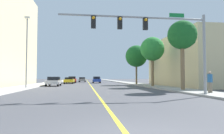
% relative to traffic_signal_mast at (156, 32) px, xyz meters
% --- Properties ---
extents(ground, '(192.00, 192.00, 0.00)m').
position_rel_traffic_signal_mast_xyz_m(ground, '(-3.89, 32.81, -4.51)').
color(ground, '#47474C').
extents(sidewalk_left, '(2.93, 168.00, 0.15)m').
position_rel_traffic_signal_mast_xyz_m(sidewalk_left, '(-12.49, 32.81, -4.44)').
color(sidewalk_left, beige).
rests_on(sidewalk_left, ground).
extents(sidewalk_right, '(2.93, 168.00, 0.15)m').
position_rel_traffic_signal_mast_xyz_m(sidewalk_right, '(4.70, 32.81, -4.44)').
color(sidewalk_right, '#9E9B93').
rests_on(sidewalk_right, ground).
extents(lane_marking_center, '(0.16, 144.00, 0.01)m').
position_rel_traffic_signal_mast_xyz_m(lane_marking_center, '(-3.89, 32.81, -4.51)').
color(lane_marking_center, yellow).
rests_on(lane_marking_center, ground).
extents(building_right_near, '(10.28, 17.11, 7.40)m').
position_rel_traffic_signal_mast_xyz_m(building_right_near, '(12.40, 15.52, -0.81)').
color(building_right_near, beige).
rests_on(building_right_near, ground).
extents(traffic_signal_mast, '(10.38, 0.36, 5.75)m').
position_rel_traffic_signal_mast_xyz_m(traffic_signal_mast, '(0.00, 0.00, 0.00)').
color(traffic_signal_mast, gray).
rests_on(traffic_signal_mast, sidewalk_right).
extents(street_lamp, '(0.56, 0.28, 8.24)m').
position_rel_traffic_signal_mast_xyz_m(street_lamp, '(-11.52, 10.98, 0.18)').
color(street_lamp, gray).
rests_on(street_lamp, sidewalk_left).
extents(palm_near, '(2.81, 2.81, 6.73)m').
position_rel_traffic_signal_mast_xyz_m(palm_near, '(4.51, 5.10, 0.87)').
color(palm_near, brown).
rests_on(palm_near, sidewalk_right).
extents(palm_mid, '(3.24, 3.24, 6.67)m').
position_rel_traffic_signal_mast_xyz_m(palm_mid, '(4.25, 13.17, 0.62)').
color(palm_mid, brown).
rests_on(palm_mid, sidewalk_right).
extents(palm_far, '(3.79, 3.79, 6.76)m').
position_rel_traffic_signal_mast_xyz_m(palm_far, '(4.09, 21.25, 0.48)').
color(palm_far, brown).
rests_on(palm_far, sidewalk_right).
extents(car_silver, '(1.94, 3.89, 1.41)m').
position_rel_traffic_signal_mast_xyz_m(car_silver, '(-9.49, 18.25, -3.78)').
color(car_silver, '#BCBCC1').
rests_on(car_silver, ground).
extents(car_red, '(1.83, 3.92, 1.50)m').
position_rel_traffic_signal_mast_xyz_m(car_red, '(-7.75, 35.85, -3.74)').
color(car_red, red).
rests_on(car_red, ground).
extents(car_yellow, '(2.04, 4.26, 1.29)m').
position_rel_traffic_signal_mast_xyz_m(car_yellow, '(-7.97, 29.63, -3.83)').
color(car_yellow, gold).
rests_on(car_yellow, ground).
extents(car_blue, '(1.74, 4.34, 1.47)m').
position_rel_traffic_signal_mast_xyz_m(car_blue, '(-2.20, 32.78, -3.77)').
color(car_blue, '#1E389E').
rests_on(car_blue, ground).
extents(car_gray, '(1.94, 4.62, 1.30)m').
position_rel_traffic_signal_mast_xyz_m(car_gray, '(-5.46, 42.96, -3.81)').
color(car_gray, slate).
rests_on(car_gray, ground).
extents(pedestrian, '(0.38, 0.38, 1.67)m').
position_rel_traffic_signal_mast_xyz_m(pedestrian, '(4.85, 1.28, -3.53)').
color(pedestrian, '#726651').
rests_on(pedestrian, sidewalk_right).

